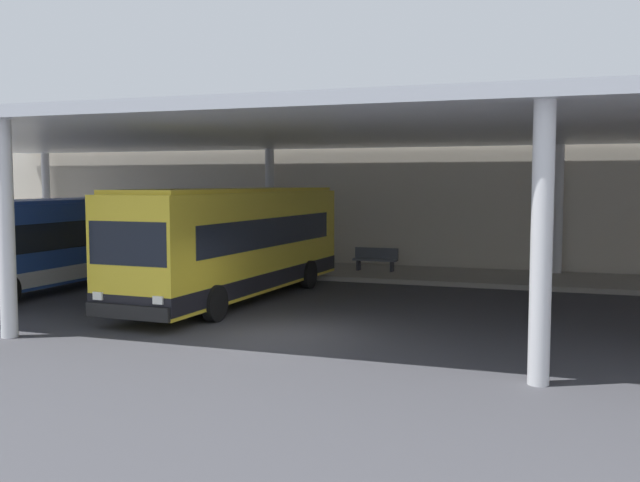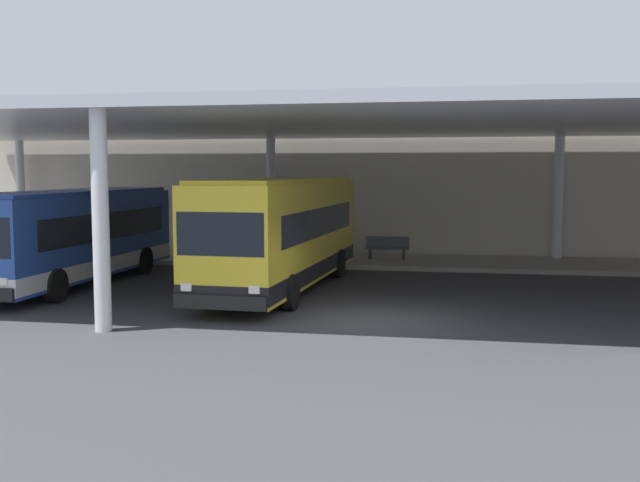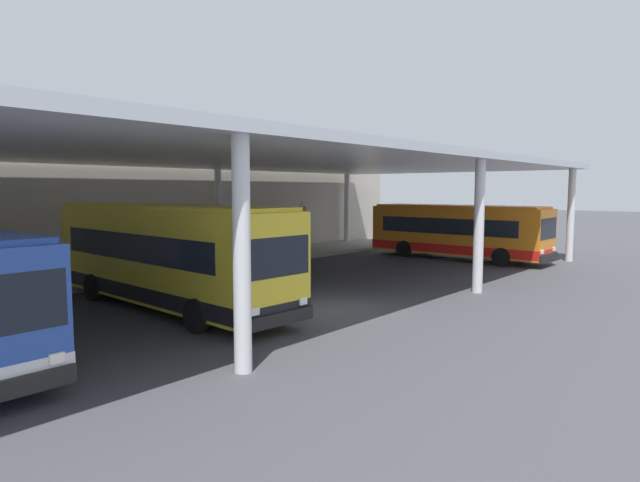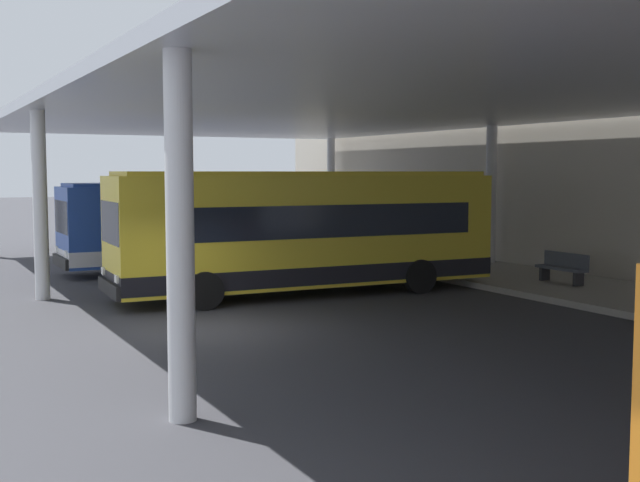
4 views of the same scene
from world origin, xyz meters
TOP-DOWN VIEW (x-y plane):
  - ground_plane at (0.00, 0.00)m, footprint 200.00×200.00m
  - platform_kerb at (0.00, 11.75)m, footprint 42.00×4.50m
  - station_building_facade at (0.00, 15.00)m, footprint 48.00×1.60m
  - canopy_shelter at (0.00, 5.50)m, footprint 40.00×17.00m
  - bus_nearest_bay at (-10.55, 4.03)m, footprint 2.77×10.54m
  - bus_second_bay at (-3.43, 4.42)m, footprint 3.05×11.43m
  - bench_waiting at (-0.78, 11.82)m, footprint 1.80×0.45m

SIDE VIEW (x-z plane):
  - ground_plane at x=0.00m, z-range 0.00..0.00m
  - platform_kerb at x=0.00m, z-range 0.00..0.18m
  - bench_waiting at x=-0.78m, z-range 0.20..1.12m
  - bus_nearest_bay at x=-10.55m, z-range 0.07..3.24m
  - bus_second_bay at x=-3.43m, z-range 0.06..3.63m
  - station_building_facade at x=0.00m, z-range 0.00..6.99m
  - canopy_shelter at x=0.00m, z-range 2.54..8.09m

